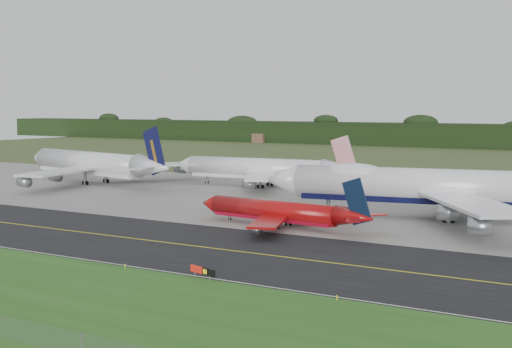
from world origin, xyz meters
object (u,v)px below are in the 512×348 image
at_px(jet_star_tail, 265,169).
at_px(taxiway_sign, 202,271).
at_px(jet_ba_747, 443,187).
at_px(jet_navy_gold, 95,164).
at_px(jet_red_737, 282,212).

distance_m(jet_star_tail, taxiway_sign, 99.46).
bearing_deg(taxiway_sign, jet_ba_747, 78.78).
relative_size(jet_star_tail, taxiway_sign, 12.11).
height_order(jet_ba_747, taxiway_sign, jet_ba_747).
bearing_deg(jet_ba_747, jet_navy_gold, 172.83).
relative_size(jet_ba_747, jet_star_tail, 1.33).
xyz_separation_m(jet_red_737, jet_navy_gold, (-76.87, 35.06, 2.65)).
height_order(jet_navy_gold, taxiway_sign, jet_navy_gold).
bearing_deg(jet_navy_gold, jet_ba_747, -7.17).
distance_m(jet_ba_747, taxiway_sign, 62.02).
distance_m(jet_red_737, taxiway_sign, 39.21).
bearing_deg(jet_red_737, jet_star_tail, 122.84).
bearing_deg(jet_star_tail, taxiway_sign, -64.37).
xyz_separation_m(jet_navy_gold, jet_star_tail, (43.54, 16.58, -0.66)).
relative_size(jet_ba_747, taxiway_sign, 16.16).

